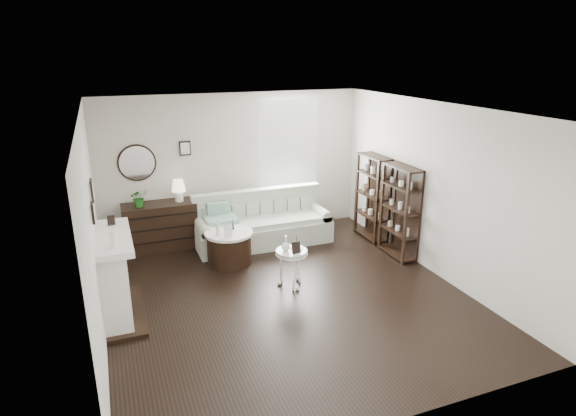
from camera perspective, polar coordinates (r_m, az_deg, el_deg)
name	(u,v)px	position (r m, az deg, el deg)	size (l,w,h in m)	color
room	(271,150)	(9.29, -2.00, 6.85)	(5.50, 5.50, 5.50)	black
fireplace	(115,279)	(6.84, -19.80, -7.92)	(0.50, 1.40, 1.84)	white
shelf_unit_far	(372,197)	(9.14, 9.98, 1.24)	(0.30, 0.80, 1.60)	black
shelf_unit_near	(400,212)	(8.42, 13.10, -0.44)	(0.30, 0.80, 1.60)	black
sofa	(262,226)	(8.95, -3.08, -2.15)	(2.47, 0.86, 0.96)	#B4BEA9
quilt	(221,221)	(8.55, -8.00, -1.54)	(0.55, 0.45, 0.14)	#248566
suitcase	(309,221)	(9.54, 2.56, -1.59)	(0.59, 0.20, 0.39)	brown
dresser	(160,226)	(8.93, -14.90, -2.08)	(1.27, 0.54, 0.85)	black
table_lamp	(179,191)	(8.78, -12.83, 2.02)	(0.25, 0.25, 0.40)	white
potted_plant	(139,198)	(8.68, -17.24, 1.19)	(0.29, 0.25, 0.32)	#1D601B
drum_table	(229,247)	(8.15, -6.97, -4.63)	(0.80, 0.80, 0.56)	black
pedestal_table	(292,253)	(7.23, 0.42, -5.39)	(0.48, 0.48, 0.58)	silver
eiffel_drum	(233,225)	(8.09, -6.56, -2.01)	(0.11, 0.11, 0.18)	black
bottle_drum	(218,227)	(7.88, -8.34, -2.29)	(0.06, 0.06, 0.27)	silver
card_frame_drum	(228,231)	(7.82, -7.10, -2.74)	(0.14, 0.01, 0.18)	white
eiffel_ped	(297,243)	(7.24, 1.03, -4.17)	(0.10, 0.10, 0.18)	black
flask_ped	(286,243)	(7.16, -0.27, -4.19)	(0.13, 0.13, 0.24)	silver
card_frame_ped	(296,247)	(7.08, 0.96, -4.70)	(0.14, 0.01, 0.18)	black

